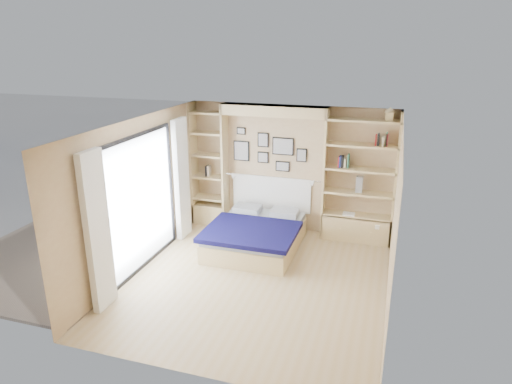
% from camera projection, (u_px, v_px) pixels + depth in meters
% --- Properties ---
extents(ground, '(4.50, 4.50, 0.00)m').
position_uv_depth(ground, '(256.00, 281.00, 7.26)').
color(ground, tan).
rests_on(ground, ground).
extents(room_shell, '(4.50, 4.50, 4.50)m').
position_uv_depth(room_shell, '(261.00, 187.00, 8.40)').
color(room_shell, tan).
rests_on(room_shell, ground).
extents(bed, '(1.60, 2.03, 1.07)m').
position_uv_depth(bed, '(256.00, 234.00, 8.37)').
color(bed, '#CFB680').
rests_on(bed, ground).
extents(photo_gallery, '(1.48, 0.02, 0.82)m').
position_uv_depth(photo_gallery, '(268.00, 150.00, 8.89)').
color(photo_gallery, black).
rests_on(photo_gallery, ground).
extents(reading_lamps, '(1.92, 0.12, 0.15)m').
position_uv_depth(reading_lamps, '(272.00, 179.00, 8.80)').
color(reading_lamps, silver).
rests_on(reading_lamps, ground).
extents(shelf_decor, '(3.57, 0.23, 2.03)m').
position_uv_depth(shelf_decor, '(352.00, 153.00, 8.26)').
color(shelf_decor, '#A51E1E').
rests_on(shelf_decor, ground).
extents(deck, '(3.20, 4.00, 0.05)m').
position_uv_depth(deck, '(67.00, 252.00, 8.27)').
color(deck, '#756456').
rests_on(deck, ground).
extents(deck_chair, '(0.74, 0.96, 0.85)m').
position_uv_depth(deck_chair, '(116.00, 210.00, 9.12)').
color(deck_chair, tan).
rests_on(deck_chair, ground).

